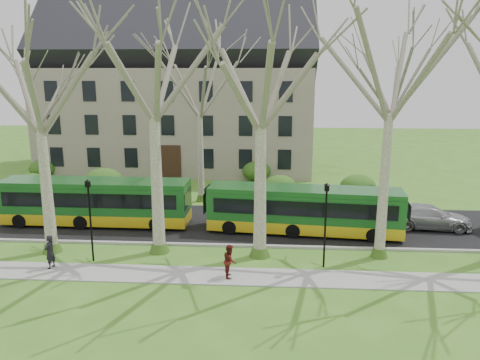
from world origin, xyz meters
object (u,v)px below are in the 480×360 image
object	(u,v)px
bus_follow	(304,210)
bus_lead	(96,201)
pedestrian_a	(50,252)
sedan	(429,217)
pedestrian_b	(230,261)

from	to	relation	value
bus_follow	bus_lead	bearing A→B (deg)	-177.65
bus_follow	pedestrian_a	size ratio (longest dim) A/B	6.73
sedan	pedestrian_a	size ratio (longest dim) A/B	2.95
bus_lead	pedestrian_a	size ratio (longest dim) A/B	6.96
sedan	pedestrian_a	world-z (taller)	pedestrian_a
bus_lead	sedan	world-z (taller)	bus_lead
bus_follow	pedestrian_b	distance (m)	7.75
pedestrian_a	pedestrian_b	bearing A→B (deg)	97.89
bus_follow	pedestrian_a	xyz separation A→B (m)	(-13.03, -6.22, -0.59)
pedestrian_a	pedestrian_b	xyz separation A→B (m)	(9.08, -0.42, -0.06)
bus_follow	pedestrian_a	bearing A→B (deg)	-148.75
sedan	pedestrian_b	distance (m)	14.31
pedestrian_b	pedestrian_a	bearing A→B (deg)	82.08
bus_lead	bus_follow	size ratio (longest dim) A/B	1.03
sedan	pedestrian_b	size ratio (longest dim) A/B	3.15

